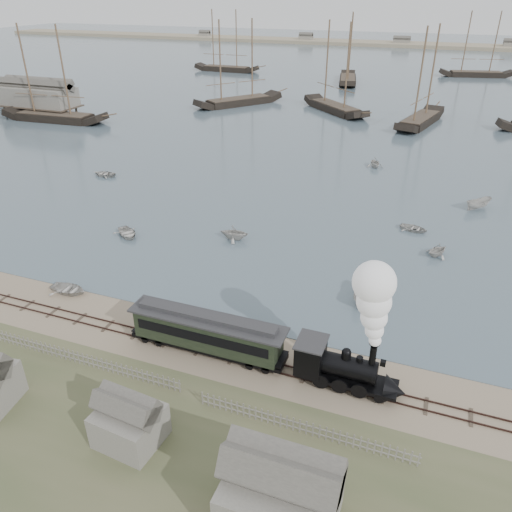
% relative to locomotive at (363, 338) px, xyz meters
% --- Properties ---
extents(ground, '(600.00, 600.00, 0.00)m').
position_rel_locomotive_xyz_m(ground, '(-15.04, 2.00, -4.70)').
color(ground, gray).
rests_on(ground, ground).
extents(harbor_water, '(600.00, 336.00, 0.06)m').
position_rel_locomotive_xyz_m(harbor_water, '(-15.04, 172.00, -4.67)').
color(harbor_water, slate).
rests_on(harbor_water, ground).
extents(rail_track, '(120.00, 1.80, 0.16)m').
position_rel_locomotive_xyz_m(rail_track, '(-15.04, 0.00, -4.66)').
color(rail_track, '#311F1B').
rests_on(rail_track, ground).
extents(picket_fence_west, '(19.00, 0.10, 1.20)m').
position_rel_locomotive_xyz_m(picket_fence_west, '(-21.54, -5.00, -4.70)').
color(picket_fence_west, slate).
rests_on(picket_fence_west, ground).
extents(picket_fence_east, '(15.00, 0.10, 1.20)m').
position_rel_locomotive_xyz_m(picket_fence_east, '(-2.54, -5.50, -4.70)').
color(picket_fence_east, slate).
rests_on(picket_fence_east, ground).
extents(shed_mid, '(4.00, 3.50, 3.60)m').
position_rel_locomotive_xyz_m(shed_mid, '(-13.04, -10.00, -4.70)').
color(shed_mid, slate).
rests_on(shed_mid, ground).
extents(far_spit, '(500.00, 20.00, 1.80)m').
position_rel_locomotive_xyz_m(far_spit, '(-15.04, 252.00, -4.70)').
color(far_spit, gray).
rests_on(far_spit, ground).
extents(locomotive, '(8.19, 3.06, 10.21)m').
position_rel_locomotive_xyz_m(locomotive, '(0.00, 0.00, 0.00)').
color(locomotive, black).
rests_on(locomotive, ground).
extents(passenger_coach, '(13.12, 2.53, 3.19)m').
position_rel_locomotive_xyz_m(passenger_coach, '(-12.23, -0.00, -2.67)').
color(passenger_coach, black).
rests_on(passenger_coach, ground).
extents(beached_dinghy, '(2.73, 3.82, 0.79)m').
position_rel_locomotive_xyz_m(beached_dinghy, '(-28.89, 3.29, -4.30)').
color(beached_dinghy, '#B9B6B0').
rests_on(beached_dinghy, ground).
extents(rowboat_0, '(4.56, 4.77, 0.80)m').
position_rel_locomotive_xyz_m(rowboat_0, '(-30.56, 15.95, -4.24)').
color(rowboat_0, '#B9B6B0').
rests_on(rowboat_0, harbor_water).
extents(rowboat_1, '(3.30, 3.70, 1.78)m').
position_rel_locomotive_xyz_m(rowboat_1, '(-18.26, 19.72, -3.75)').
color(rowboat_1, '#B9B6B0').
rests_on(rowboat_1, harbor_water).
extents(rowboat_2, '(4.10, 1.64, 1.57)m').
position_rel_locomotive_xyz_m(rowboat_2, '(-1.77, 11.95, -3.85)').
color(rowboat_2, '#B9B6B0').
rests_on(rowboat_2, harbor_water).
extents(rowboat_3, '(3.13, 3.83, 0.70)m').
position_rel_locomotive_xyz_m(rowboat_3, '(1.36, 29.64, -4.29)').
color(rowboat_3, '#B9B6B0').
rests_on(rowboat_3, harbor_water).
extents(rowboat_4, '(3.78, 3.69, 1.51)m').
position_rel_locomotive_xyz_m(rowboat_4, '(4.34, 23.85, -3.88)').
color(rowboat_4, '#B9B6B0').
rests_on(rowboat_4, harbor_water).
extents(rowboat_5, '(3.76, 3.93, 1.53)m').
position_rel_locomotive_xyz_m(rowboat_5, '(8.76, 39.74, -3.87)').
color(rowboat_5, '#B9B6B0').
rests_on(rowboat_5, harbor_water).
extents(rowboat_6, '(2.70, 3.74, 0.77)m').
position_rel_locomotive_xyz_m(rowboat_6, '(-46.21, 33.11, -4.25)').
color(rowboat_6, '#B9B6B0').
rests_on(rowboat_6, harbor_water).
extents(rowboat_7, '(4.04, 3.85, 1.66)m').
position_rel_locomotive_xyz_m(rowboat_7, '(-6.98, 52.65, -3.81)').
color(rowboat_7, '#B9B6B0').
rests_on(rowboat_7, harbor_water).
extents(schooner_0, '(24.97, 7.12, 20.00)m').
position_rel_locomotive_xyz_m(schooner_0, '(-78.67, 60.17, 5.36)').
color(schooner_0, black).
rests_on(schooner_0, harbor_water).
extents(schooner_1, '(18.31, 22.34, 20.00)m').
position_rel_locomotive_xyz_m(schooner_1, '(-47.09, 90.61, 5.36)').
color(schooner_1, black).
rests_on(schooner_1, harbor_water).
extents(schooner_2, '(19.52, 19.42, 20.00)m').
position_rel_locomotive_xyz_m(schooner_2, '(-22.62, 91.53, 5.36)').
color(schooner_2, black).
rests_on(schooner_2, harbor_water).
extents(schooner_3, '(9.76, 22.43, 20.00)m').
position_rel_locomotive_xyz_m(schooner_3, '(-2.48, 85.69, 5.36)').
color(schooner_3, black).
rests_on(schooner_3, harbor_water).
extents(schooner_6, '(23.24, 5.63, 20.00)m').
position_rel_locomotive_xyz_m(schooner_6, '(-73.02, 141.85, 5.36)').
color(schooner_6, black).
rests_on(schooner_6, harbor_water).
extents(schooner_7, '(9.79, 23.88, 20.00)m').
position_rel_locomotive_xyz_m(schooner_7, '(-28.07, 133.40, 5.36)').
color(schooner_7, black).
rests_on(schooner_7, harbor_water).
extents(schooner_8, '(23.76, 10.29, 20.00)m').
position_rel_locomotive_xyz_m(schooner_8, '(9.43, 160.07, 5.36)').
color(schooner_8, black).
rests_on(schooner_8, harbor_water).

